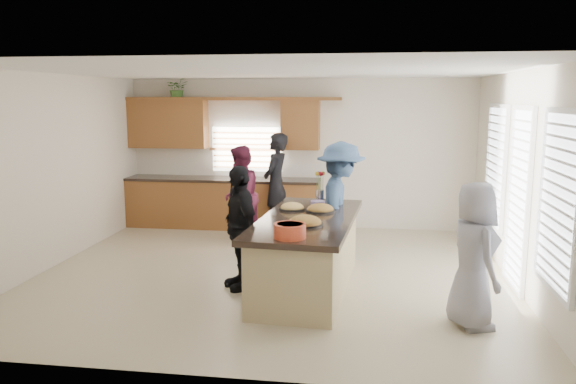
% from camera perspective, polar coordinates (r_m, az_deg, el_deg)
% --- Properties ---
extents(floor, '(6.50, 6.50, 0.00)m').
position_cam_1_polar(floor, '(8.01, -1.60, -8.27)').
color(floor, '#BBAD8B').
rests_on(floor, ground).
extents(room_shell, '(6.52, 6.02, 2.81)m').
position_cam_1_polar(room_shell, '(7.64, -1.67, 5.41)').
color(room_shell, silver).
rests_on(room_shell, ground).
extents(back_cabinetry, '(4.08, 0.66, 2.46)m').
position_cam_1_polar(back_cabinetry, '(10.73, -6.87, 1.25)').
color(back_cabinetry, brown).
rests_on(back_cabinetry, ground).
extents(right_wall_glazing, '(0.06, 4.00, 2.25)m').
position_cam_1_polar(right_wall_glazing, '(7.70, 22.49, 0.53)').
color(right_wall_glazing, white).
rests_on(right_wall_glazing, ground).
extents(island, '(1.34, 2.78, 0.95)m').
position_cam_1_polar(island, '(7.28, 1.98, -6.40)').
color(island, tan).
rests_on(island, ground).
extents(platter_front, '(0.44, 0.44, 0.18)m').
position_cam_1_polar(platter_front, '(6.72, 1.73, -3.14)').
color(platter_front, black).
rests_on(platter_front, island).
extents(platter_mid, '(0.39, 0.39, 0.16)m').
position_cam_1_polar(platter_mid, '(7.51, 3.31, -1.80)').
color(platter_mid, black).
rests_on(platter_mid, island).
extents(platter_back, '(0.35, 0.35, 0.14)m').
position_cam_1_polar(platter_back, '(7.62, 0.42, -1.61)').
color(platter_back, black).
rests_on(platter_back, island).
extents(salad_bowl, '(0.35, 0.35, 0.16)m').
position_cam_1_polar(salad_bowl, '(6.09, 0.20, -3.89)').
color(salad_bowl, '#CA4225').
rests_on(salad_bowl, island).
extents(clear_cup, '(0.08, 0.08, 0.10)m').
position_cam_1_polar(clear_cup, '(6.03, 3.71, -4.46)').
color(clear_cup, white).
rests_on(clear_cup, island).
extents(plate_stack, '(0.21, 0.21, 0.05)m').
position_cam_1_polar(plate_stack, '(8.00, 3.04, -1.10)').
color(plate_stack, '#AE8FD0').
rests_on(plate_stack, island).
extents(flower_vase, '(0.14, 0.14, 0.44)m').
position_cam_1_polar(flower_vase, '(8.19, 3.27, 0.67)').
color(flower_vase, silver).
rests_on(flower_vase, island).
extents(potted_plant, '(0.50, 0.48, 0.44)m').
position_cam_1_polar(potted_plant, '(10.94, -11.16, 10.28)').
color(potted_plant, '#43732E').
rests_on(potted_plant, back_cabinetry).
extents(woman_left_back, '(0.56, 0.74, 1.83)m').
position_cam_1_polar(woman_left_back, '(10.19, -1.23, 0.88)').
color(woman_left_back, black).
rests_on(woman_left_back, ground).
extents(woman_left_mid, '(0.71, 0.87, 1.66)m').
position_cam_1_polar(woman_left_mid, '(9.47, -4.88, -0.32)').
color(woman_left_mid, '#5A1B33').
rests_on(woman_left_mid, ground).
extents(woman_left_front, '(0.84, 1.01, 1.61)m').
position_cam_1_polar(woman_left_front, '(7.26, -4.92, -3.61)').
color(woman_left_front, black).
rests_on(woman_left_front, ground).
extents(woman_right_back, '(0.77, 1.23, 1.84)m').
position_cam_1_polar(woman_right_back, '(8.13, 5.35, -1.35)').
color(woman_right_back, '#365176').
rests_on(woman_right_back, ground).
extents(woman_right_front, '(0.70, 0.89, 1.59)m').
position_cam_1_polar(woman_right_front, '(6.34, 18.34, -6.14)').
color(woman_right_front, gray).
rests_on(woman_right_front, ground).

